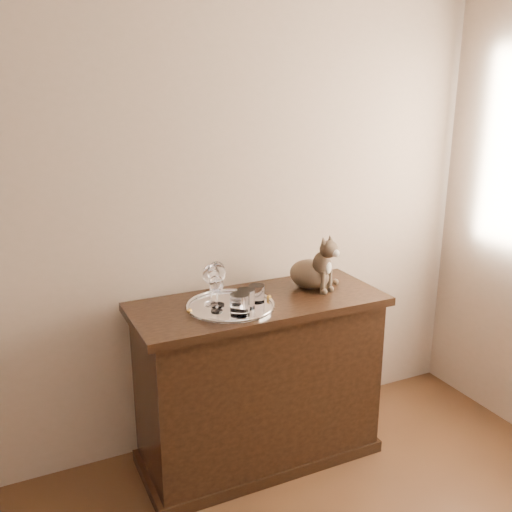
{
  "coord_description": "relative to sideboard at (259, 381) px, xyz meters",
  "views": [
    {
      "loc": [
        -0.48,
        -0.31,
        1.81
      ],
      "look_at": [
        0.59,
        1.95,
        1.06
      ],
      "focal_mm": 40.0,
      "sensor_mm": 36.0,
      "label": 1
    }
  ],
  "objects": [
    {
      "name": "tumbler_c",
      "position": [
        -0.03,
        -0.03,
        0.47
      ],
      "size": [
        0.07,
        0.07,
        0.08
      ],
      "primitive_type": "cylinder",
      "color": "silver",
      "rests_on": "tray"
    },
    {
      "name": "wine_glass_c",
      "position": [
        -0.24,
        -0.06,
        0.52
      ],
      "size": [
        0.06,
        0.06,
        0.17
      ],
      "primitive_type": null,
      "color": "silver",
      "rests_on": "tray"
    },
    {
      "name": "cat",
      "position": [
        0.31,
        0.05,
        0.57
      ],
      "size": [
        0.35,
        0.34,
        0.28
      ],
      "primitive_type": null,
      "rotation": [
        0.0,
        0.0,
        0.36
      ],
      "color": "brown",
      "rests_on": "sideboard"
    },
    {
      "name": "sideboard",
      "position": [
        0.0,
        0.0,
        0.0
      ],
      "size": [
        1.2,
        0.5,
        0.85
      ],
      "primitive_type": null,
      "color": "black",
      "rests_on": "ground"
    },
    {
      "name": "tumbler_a",
      "position": [
        -0.1,
        -0.08,
        0.48
      ],
      "size": [
        0.08,
        0.08,
        0.09
      ],
      "primitive_type": "cylinder",
      "color": "white",
      "rests_on": "tray"
    },
    {
      "name": "tray",
      "position": [
        -0.16,
        -0.03,
        0.43
      ],
      "size": [
        0.4,
        0.4,
        0.01
      ],
      "primitive_type": "cylinder",
      "color": "white",
      "rests_on": "sideboard"
    },
    {
      "name": "tumbler_b",
      "position": [
        -0.16,
        -0.15,
        0.48
      ],
      "size": [
        0.09,
        0.09,
        0.1
      ],
      "primitive_type": "cylinder",
      "color": "silver",
      "rests_on": "tray"
    },
    {
      "name": "wall_back",
      "position": [
        -0.6,
        0.31,
        0.93
      ],
      "size": [
        4.0,
        0.1,
        2.7
      ],
      "primitive_type": "cube",
      "color": "tan",
      "rests_on": "ground"
    },
    {
      "name": "wine_glass_d",
      "position": [
        -0.21,
        0.01,
        0.54
      ],
      "size": [
        0.08,
        0.08,
        0.21
      ],
      "primitive_type": null,
      "color": "white",
      "rests_on": "tray"
    },
    {
      "name": "wine_glass_a",
      "position": [
        -0.23,
        0.03,
        0.53
      ],
      "size": [
        0.07,
        0.07,
        0.19
      ],
      "primitive_type": null,
      "color": "white",
      "rests_on": "tray"
    }
  ]
}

